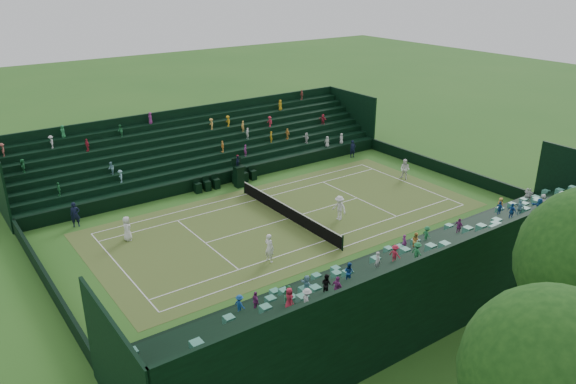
% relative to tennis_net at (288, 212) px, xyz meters
% --- Properties ---
extents(ground, '(160.00, 160.00, 0.00)m').
position_rel_tennis_net_xyz_m(ground, '(0.00, 0.00, -0.53)').
color(ground, '#2B621F').
rests_on(ground, ground).
extents(court_surface, '(12.97, 26.77, 0.01)m').
position_rel_tennis_net_xyz_m(court_surface, '(0.00, 0.00, -0.52)').
color(court_surface, '#3B6F25').
rests_on(court_surface, ground).
extents(perimeter_wall_north, '(17.17, 0.20, 1.00)m').
position_rel_tennis_net_xyz_m(perimeter_wall_north, '(0.00, 15.88, -0.03)').
color(perimeter_wall_north, black).
rests_on(perimeter_wall_north, ground).
extents(perimeter_wall_south, '(17.17, 0.20, 1.00)m').
position_rel_tennis_net_xyz_m(perimeter_wall_south, '(0.00, -15.88, -0.03)').
color(perimeter_wall_south, black).
rests_on(perimeter_wall_south, ground).
extents(perimeter_wall_east, '(0.20, 31.77, 1.00)m').
position_rel_tennis_net_xyz_m(perimeter_wall_east, '(8.48, 0.00, -0.03)').
color(perimeter_wall_east, black).
rests_on(perimeter_wall_east, ground).
extents(perimeter_wall_west, '(0.20, 31.77, 1.00)m').
position_rel_tennis_net_xyz_m(perimeter_wall_west, '(-8.48, 0.00, -0.03)').
color(perimeter_wall_west, black).
rests_on(perimeter_wall_west, ground).
extents(north_grandstand, '(6.60, 32.00, 4.90)m').
position_rel_tennis_net_xyz_m(north_grandstand, '(12.66, 0.00, 1.02)').
color(north_grandstand, black).
rests_on(north_grandstand, ground).
extents(south_grandstand, '(6.60, 32.00, 4.90)m').
position_rel_tennis_net_xyz_m(south_grandstand, '(-12.66, 0.00, 1.02)').
color(south_grandstand, black).
rests_on(south_grandstand, ground).
extents(tennis_net, '(11.67, 0.10, 1.06)m').
position_rel_tennis_net_xyz_m(tennis_net, '(0.00, 0.00, 0.00)').
color(tennis_net, black).
rests_on(tennis_net, ground).
extents(umpire_chair, '(0.82, 0.82, 2.58)m').
position_rel_tennis_net_xyz_m(umpire_chair, '(-7.24, 0.37, 0.58)').
color(umpire_chair, black).
rests_on(umpire_chair, ground).
extents(courtside_chairs, '(0.52, 5.49, 1.12)m').
position_rel_tennis_net_xyz_m(courtside_chairs, '(-7.95, -0.39, -0.10)').
color(courtside_chairs, black).
rests_on(courtside_chairs, ground).
extents(player_near_west, '(0.91, 0.72, 1.63)m').
position_rel_tennis_net_xyz_m(player_near_west, '(-3.26, -10.21, 0.29)').
color(player_near_west, white).
rests_on(player_near_west, ground).
extents(player_near_east, '(0.74, 0.57, 1.80)m').
position_rel_tennis_net_xyz_m(player_near_east, '(4.30, -4.39, 0.37)').
color(player_near_east, white).
rests_on(player_near_east, ground).
extents(player_far_west, '(0.98, 0.86, 1.69)m').
position_rel_tennis_net_xyz_m(player_far_west, '(-0.85, 12.32, 0.32)').
color(player_far_west, white).
rests_on(player_far_west, ground).
extents(player_far_east, '(1.23, 0.84, 1.75)m').
position_rel_tennis_net_xyz_m(player_far_east, '(2.13, 2.80, 0.35)').
color(player_far_east, white).
rests_on(player_far_east, ground).
extents(line_judge_north, '(0.46, 0.63, 1.61)m').
position_rel_tennis_net_xyz_m(line_judge_north, '(-7.56, 12.59, 0.28)').
color(line_judge_north, black).
rests_on(line_judge_north, ground).
extents(line_judge_south, '(0.55, 0.71, 1.73)m').
position_rel_tennis_net_xyz_m(line_judge_south, '(-7.23, -12.30, 0.34)').
color(line_judge_south, black).
rests_on(line_judge_south, ground).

